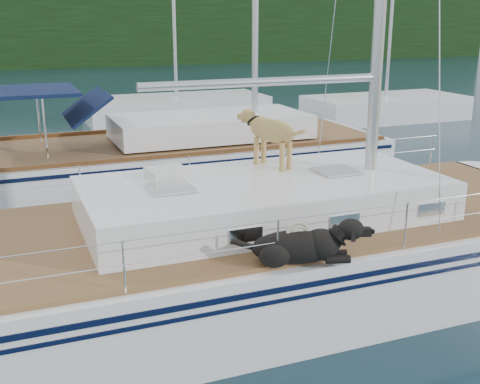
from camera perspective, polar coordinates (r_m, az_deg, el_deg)
name	(u,v)px	position (r m, az deg, el deg)	size (l,w,h in m)	color
ground	(214,302)	(9.09, -2.51, -10.40)	(120.00, 120.00, 0.00)	black
tree_line	(28,30)	(52.75, -19.44, 14.28)	(90.00, 3.00, 6.00)	black
shore_bank	(30,60)	(54.05, -19.26, 11.77)	(92.00, 1.00, 1.20)	#595147
main_sailboat	(220,259)	(8.83, -1.95, -6.38)	(12.00, 4.04, 14.01)	white
neighbor_sailboat	(169,162)	(14.97, -6.73, 2.87)	(11.00, 3.50, 13.30)	white
bg_boat_center	(177,109)	(24.85, -6.02, 7.85)	(7.20, 3.00, 11.65)	white
bg_boat_east	(385,108)	(25.59, 13.59, 7.75)	(6.40, 3.00, 11.65)	white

